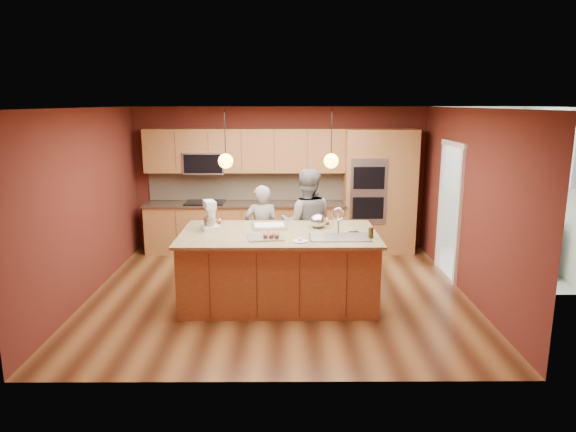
{
  "coord_description": "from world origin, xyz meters",
  "views": [
    {
      "loc": [
        0.1,
        -7.22,
        2.77
      ],
      "look_at": [
        0.14,
        -0.1,
        1.19
      ],
      "focal_mm": 32.0,
      "sensor_mm": 36.0,
      "label": 1
    }
  ],
  "objects_px": {
    "person_right": "(306,224)",
    "person_left": "(262,232)",
    "island": "(280,266)",
    "mixing_bowl": "(318,221)",
    "stand_mixer": "(210,217)"
  },
  "relations": [
    {
      "from": "island",
      "to": "person_right",
      "type": "height_order",
      "value": "person_right"
    },
    {
      "from": "person_right",
      "to": "stand_mixer",
      "type": "relative_size",
      "value": 4.28
    },
    {
      "from": "island",
      "to": "mixing_bowl",
      "type": "distance_m",
      "value": 0.86
    },
    {
      "from": "person_left",
      "to": "person_right",
      "type": "height_order",
      "value": "person_right"
    },
    {
      "from": "person_left",
      "to": "stand_mixer",
      "type": "relative_size",
      "value": 3.66
    },
    {
      "from": "person_right",
      "to": "person_left",
      "type": "bearing_deg",
      "value": 1.45
    },
    {
      "from": "person_left",
      "to": "mixing_bowl",
      "type": "relative_size",
      "value": 6.12
    },
    {
      "from": "island",
      "to": "mixing_bowl",
      "type": "bearing_deg",
      "value": 27.93
    },
    {
      "from": "person_left",
      "to": "mixing_bowl",
      "type": "distance_m",
      "value": 1.17
    },
    {
      "from": "person_left",
      "to": "island",
      "type": "bearing_deg",
      "value": 101.14
    },
    {
      "from": "person_left",
      "to": "person_right",
      "type": "relative_size",
      "value": 0.86
    },
    {
      "from": "mixing_bowl",
      "to": "person_right",
      "type": "bearing_deg",
      "value": 100.53
    },
    {
      "from": "person_right",
      "to": "stand_mixer",
      "type": "bearing_deg",
      "value": 31.89
    },
    {
      "from": "mixing_bowl",
      "to": "person_left",
      "type": "bearing_deg",
      "value": 139.37
    },
    {
      "from": "island",
      "to": "stand_mixer",
      "type": "height_order",
      "value": "stand_mixer"
    }
  ]
}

